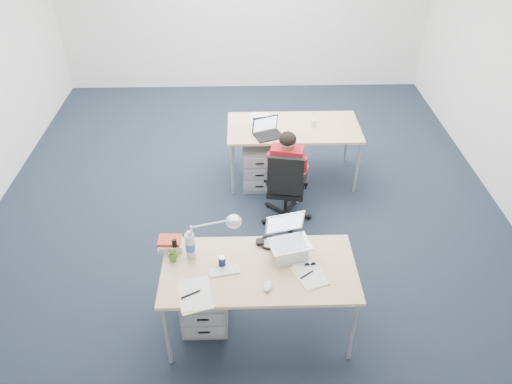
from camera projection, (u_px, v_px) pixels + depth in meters
floor at (248, 208)px, 5.92m from camera, size 7.00×7.00×0.00m
room at (246, 71)px, 4.91m from camera, size 6.02×7.02×2.80m
desk_near at (259, 273)px, 4.11m from camera, size 1.60×0.80×0.73m
desk_far at (294, 130)px, 6.06m from camera, size 1.60×0.80×0.73m
office_chair at (285, 200)px, 5.61m from camera, size 0.68×0.68×0.93m
seated_person at (288, 171)px, 5.57m from camera, size 0.43×0.65×1.10m
drawer_pedestal_near at (205, 297)px, 4.43m from camera, size 0.40×0.50×0.55m
drawer_pedestal_far at (259, 164)px, 6.20m from camera, size 0.40×0.50×0.55m
silver_laptop at (290, 240)px, 4.10m from camera, size 0.39×0.34×0.36m
wireless_keyboard at (224, 271)px, 4.05m from camera, size 0.26×0.15×0.01m
computer_mouse at (268, 286)px, 3.89m from camera, size 0.09×0.12×0.04m
headphones at (269, 242)px, 4.32m from camera, size 0.24×0.19×0.04m
can_koozie at (222, 261)px, 4.08m from camera, size 0.06×0.06×0.10m
water_bottle at (190, 244)px, 4.13m from camera, size 0.10×0.10×0.26m
bear_figurine at (173, 254)px, 4.11m from camera, size 0.08×0.06×0.14m
book_stack at (170, 243)px, 4.26m from camera, size 0.25×0.22×0.09m
cordless_phone at (175, 246)px, 4.19m from camera, size 0.04×0.03×0.14m
papers_left at (194, 295)px, 3.84m from camera, size 0.31×0.38×0.01m
papers_right at (309, 275)px, 4.01m from camera, size 0.29×0.35×0.01m
sunglasses at (310, 265)px, 4.10m from camera, size 0.10×0.06×0.02m
desk_lamp at (208, 236)px, 4.07m from camera, size 0.40×0.16×0.44m
dark_laptop at (269, 128)px, 5.77m from camera, size 0.41×0.40×0.23m
far_cup at (314, 123)px, 6.01m from camera, size 0.07×0.07×0.09m
far_papers at (259, 119)px, 6.19m from camera, size 0.22×0.32×0.01m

